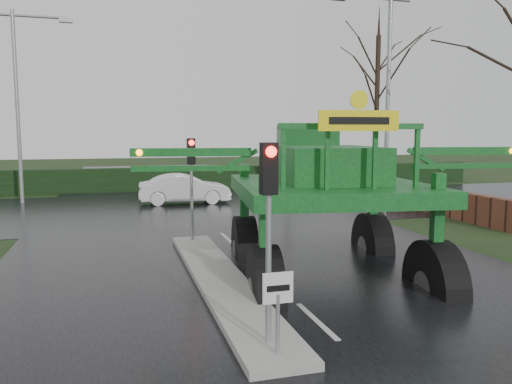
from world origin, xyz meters
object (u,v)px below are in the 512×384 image
object	(u,v)px
street_light_right	(382,83)
street_light_left_far	(23,89)
white_sedan	(185,204)
traffic_signal_near	(269,200)
traffic_signal_far	(288,152)
traffic_signal_mid	(191,167)
crop_sprayer	(263,175)
keep_left_sign	(278,300)

from	to	relation	value
street_light_right	street_light_left_far	xyz separation A→B (m)	(-16.39, 8.00, 0.00)
street_light_right	white_sedan	bearing A→B (deg)	147.53
traffic_signal_near	white_sedan	world-z (taller)	traffic_signal_near
traffic_signal_far	traffic_signal_mid	bearing A→B (deg)	58.07
crop_sprayer	traffic_signal_near	bearing A→B (deg)	-96.87
keep_left_sign	traffic_signal_near	bearing A→B (deg)	90.00
traffic_signal_far	traffic_signal_near	bearing A→B (deg)	69.64
traffic_signal_mid	street_light_right	xyz separation A→B (m)	(9.49, 4.51, 3.40)
crop_sprayer	white_sedan	bearing A→B (deg)	97.14
traffic_signal_mid	white_sedan	distance (m)	10.24
street_light_right	white_sedan	xyz separation A→B (m)	(-8.39, 5.34, -5.99)
traffic_signal_near	traffic_signal_mid	bearing A→B (deg)	90.00
traffic_signal_near	crop_sprayer	xyz separation A→B (m)	(0.84, 3.13, 0.14)
keep_left_sign	traffic_signal_far	xyz separation A→B (m)	(7.80, 21.51, 1.53)
street_light_left_far	white_sedan	size ratio (longest dim) A/B	2.11
crop_sprayer	street_light_left_far	bearing A→B (deg)	121.51
traffic_signal_mid	keep_left_sign	bearing A→B (deg)	-90.00
traffic_signal_near	crop_sprayer	world-z (taller)	crop_sprayer
keep_left_sign	white_sedan	xyz separation A→B (m)	(1.10, 18.84, -1.06)
street_light_left_far	white_sedan	distance (m)	10.34
traffic_signal_near	street_light_right	bearing A→B (deg)	53.87
street_light_right	traffic_signal_far	bearing A→B (deg)	101.95
traffic_signal_near	traffic_signal_far	bearing A→B (deg)	69.64
traffic_signal_near	street_light_right	xyz separation A→B (m)	(9.49, 13.01, 3.40)
traffic_signal_far	street_light_right	distance (m)	8.86
keep_left_sign	traffic_signal_near	xyz separation A→B (m)	(0.00, 0.49, 1.53)
keep_left_sign	traffic_signal_far	bearing A→B (deg)	70.07
crop_sprayer	white_sedan	distance (m)	15.47
keep_left_sign	traffic_signal_mid	xyz separation A→B (m)	(0.00, 8.99, 1.53)
keep_left_sign	crop_sprayer	distance (m)	4.07
crop_sprayer	traffic_signal_mid	bearing A→B (deg)	106.99
traffic_signal_far	street_light_left_far	distance (m)	15.08
traffic_signal_near	traffic_signal_far	size ratio (longest dim) A/B	1.00
traffic_signal_near	crop_sprayer	distance (m)	3.24
keep_left_sign	traffic_signal_far	world-z (taller)	traffic_signal_far
traffic_signal_mid	traffic_signal_far	distance (m)	14.75
traffic_signal_far	white_sedan	bearing A→B (deg)	21.70
keep_left_sign	white_sedan	bearing A→B (deg)	86.66
keep_left_sign	white_sedan	world-z (taller)	keep_left_sign
traffic_signal_mid	traffic_signal_far	xyz separation A→B (m)	(7.80, 12.52, 0.00)
traffic_signal_mid	crop_sprayer	distance (m)	5.44
keep_left_sign	street_light_right	bearing A→B (deg)	54.88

